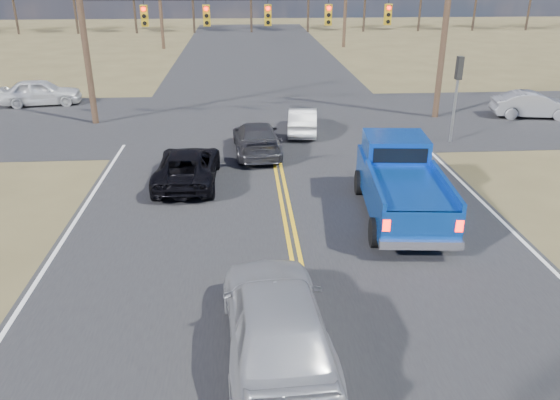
{
  "coord_description": "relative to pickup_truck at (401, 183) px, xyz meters",
  "views": [
    {
      "loc": [
        -1.37,
        -10.21,
        7.5
      ],
      "look_at": [
        -0.4,
        3.75,
        1.5
      ],
      "focal_mm": 35.0,
      "sensor_mm": 36.0,
      "label": 1
    }
  ],
  "objects": [
    {
      "name": "black_suv",
      "position": [
        -7.1,
        3.39,
        -0.45
      ],
      "size": [
        2.31,
        4.8,
        1.32
      ],
      "primitive_type": "imported",
      "rotation": [
        0.0,
        0.0,
        3.12
      ],
      "color": "black",
      "rests_on": "ground"
    },
    {
      "name": "cross_car_east_near",
      "position": [
        10.53,
        11.85,
        -0.42
      ],
      "size": [
        2.1,
        4.37,
        1.38
      ],
      "primitive_type": "imported",
      "rotation": [
        0.0,
        0.0,
        1.41
      ],
      "color": "gray",
      "rests_on": "ground"
    },
    {
      "name": "cross_car_west",
      "position": [
        -16.73,
        16.64,
        -0.35
      ],
      "size": [
        2.44,
        4.69,
        1.52
      ],
      "primitive_type": "imported",
      "rotation": [
        0.0,
        0.0,
        1.72
      ],
      "color": "silver",
      "rests_on": "ground"
    },
    {
      "name": "silver_suv",
      "position": [
        -4.43,
        -6.73,
        -0.22
      ],
      "size": [
        2.38,
        5.33,
        1.78
      ],
      "primitive_type": "imported",
      "rotation": [
        0.0,
        0.0,
        3.2
      ],
      "color": "#AEB0B6",
      "rests_on": "ground"
    },
    {
      "name": "road_main",
      "position": [
        -3.63,
        4.26,
        -1.11
      ],
      "size": [
        14.0,
        120.0,
        0.02
      ],
      "primitive_type": "cube",
      "color": "#28282B",
      "rests_on": "ground"
    },
    {
      "name": "ground",
      "position": [
        -3.63,
        -5.74,
        -1.11
      ],
      "size": [
        160.0,
        160.0,
        0.0
      ],
      "primitive_type": "plane",
      "color": "brown",
      "rests_on": "ground"
    },
    {
      "name": "signal_gantry",
      "position": [
        -3.13,
        12.05,
        3.95
      ],
      "size": [
        19.6,
        4.83,
        10.0
      ],
      "color": "#473323",
      "rests_on": "ground"
    },
    {
      "name": "pickup_truck",
      "position": [
        0.0,
        0.0,
        0.0
      ],
      "size": [
        2.87,
        6.27,
        2.29
      ],
      "rotation": [
        0.0,
        0.0,
        -0.09
      ],
      "color": "black",
      "rests_on": "ground"
    },
    {
      "name": "utility_poles",
      "position": [
        -3.63,
        11.26,
        4.12
      ],
      "size": [
        19.6,
        58.32,
        10.0
      ],
      "color": "#473323",
      "rests_on": "ground"
    },
    {
      "name": "white_car_queue",
      "position": [
        -2.1,
        9.76,
        -0.48
      ],
      "size": [
        1.77,
        3.94,
        1.26
      ],
      "primitive_type": "imported",
      "rotation": [
        0.0,
        0.0,
        3.02
      ],
      "color": "silver",
      "rests_on": "ground"
    },
    {
      "name": "road_cross",
      "position": [
        -3.63,
        12.26,
        -1.11
      ],
      "size": [
        120.0,
        12.0,
        0.02
      ],
      "primitive_type": "cube",
      "color": "#28282B",
      "rests_on": "ground"
    },
    {
      "name": "dgrey_car_queue",
      "position": [
        -4.43,
        6.76,
        -0.43
      ],
      "size": [
        2.19,
        4.79,
        1.36
      ],
      "primitive_type": "imported",
      "rotation": [
        0.0,
        0.0,
        3.2
      ],
      "color": "#333338",
      "rests_on": "ground"
    }
  ]
}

